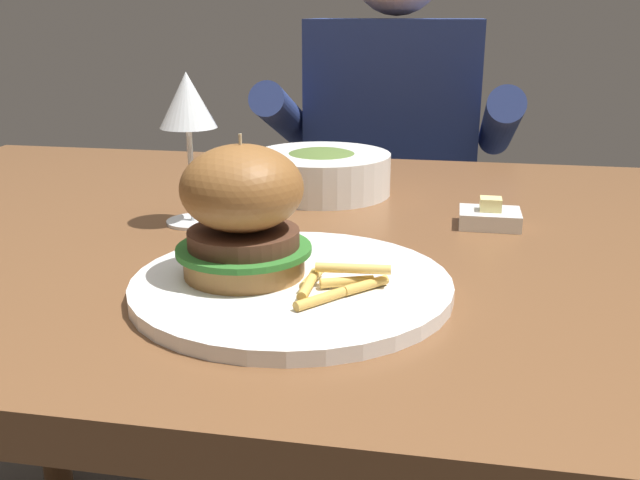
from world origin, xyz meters
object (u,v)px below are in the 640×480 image
object	(u,v)px
burger_sandwich	(243,211)
butter_dish	(490,217)
main_plate	(293,286)
diner_person	(390,212)
wine_glass	(188,108)
soup_bowl	(321,172)

from	to	relation	value
burger_sandwich	butter_dish	bearing A→B (deg)	46.89
main_plate	burger_sandwich	distance (m)	0.08
butter_dish	diner_person	distance (m)	0.73
main_plate	burger_sandwich	bearing A→B (deg)	174.28
main_plate	wine_glass	distance (m)	0.30
burger_sandwich	soup_bowl	bearing A→B (deg)	89.47
burger_sandwich	diner_person	size ratio (longest dim) A/B	0.11
wine_glass	soup_bowl	world-z (taller)	wine_glass
main_plate	soup_bowl	world-z (taller)	soup_bowl
main_plate	butter_dish	size ratio (longest dim) A/B	4.08
wine_glass	butter_dish	world-z (taller)	wine_glass
diner_person	burger_sandwich	bearing A→B (deg)	-93.62
soup_bowl	wine_glass	bearing A→B (deg)	-125.16
burger_sandwich	wine_glass	world-z (taller)	wine_glass
diner_person	main_plate	bearing A→B (deg)	-90.65
main_plate	butter_dish	xyz separation A→B (m)	(0.19, 0.26, 0.00)
wine_glass	main_plate	bearing A→B (deg)	-49.73
wine_glass	butter_dish	size ratio (longest dim) A/B	2.52
wine_glass	soup_bowl	size ratio (longest dim) A/B	0.93
burger_sandwich	diner_person	xyz separation A→B (m)	(0.06, 0.93, -0.25)
main_plate	diner_person	distance (m)	0.96
butter_dish	soup_bowl	size ratio (longest dim) A/B	0.37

